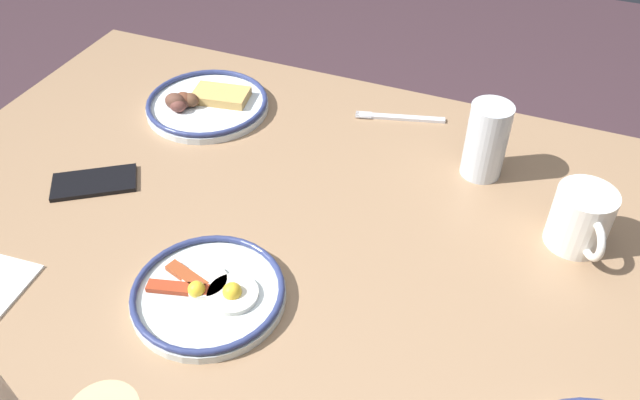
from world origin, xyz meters
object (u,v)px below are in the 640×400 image
object	(u,v)px
plate_far_companion	(209,293)
coffee_mug	(581,219)
plate_near_main	(206,103)
drinking_glass	(486,144)
cell_phone	(94,182)
fork_far	(400,117)

from	to	relation	value
plate_far_companion	coffee_mug	distance (m)	0.58
plate_far_companion	coffee_mug	world-z (taller)	coffee_mug
plate_near_main	plate_far_companion	xyz separation A→B (m)	(-0.25, 0.43, -0.00)
drinking_glass	plate_far_companion	bearing A→B (deg)	55.34
plate_far_companion	cell_phone	size ratio (longest dim) A/B	1.56
plate_near_main	drinking_glass	xyz separation A→B (m)	(-0.56, -0.01, 0.05)
plate_near_main	drinking_glass	world-z (taller)	drinking_glass
cell_phone	fork_far	size ratio (longest dim) A/B	0.82
plate_near_main	plate_far_companion	distance (m)	0.50
coffee_mug	drinking_glass	size ratio (longest dim) A/B	0.86
coffee_mug	fork_far	xyz separation A→B (m)	(0.36, -0.23, -0.05)
plate_near_main	fork_far	xyz separation A→B (m)	(-0.37, -0.11, -0.01)
plate_far_companion	drinking_glass	size ratio (longest dim) A/B	1.60
coffee_mug	fork_far	bearing A→B (deg)	-32.99
coffee_mug	drinking_glass	distance (m)	0.21
fork_far	cell_phone	bearing A→B (deg)	42.23
plate_near_main	plate_far_companion	world-z (taller)	plate_near_main
drinking_glass	fork_far	size ratio (longest dim) A/B	0.79
plate_near_main	coffee_mug	xyz separation A→B (m)	(-0.73, 0.12, 0.04)
drinking_glass	cell_phone	world-z (taller)	drinking_glass
plate_near_main	plate_far_companion	size ratio (longest dim) A/B	1.10
plate_near_main	fork_far	distance (m)	0.39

